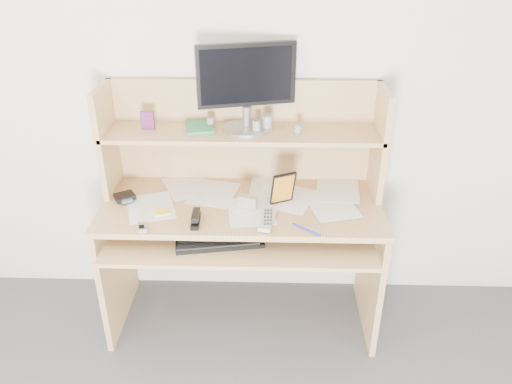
{
  "coord_description": "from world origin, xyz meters",
  "views": [
    {
      "loc": [
        0.13,
        -0.7,
        1.98
      ],
      "look_at": [
        0.07,
        1.43,
        0.84
      ],
      "focal_mm": 35.0,
      "sensor_mm": 36.0,
      "label": 1
    }
  ],
  "objects_px": {
    "keyboard": "(220,241)",
    "tv_remote": "(268,219)",
    "desk": "(243,205)",
    "monitor": "(247,84)",
    "game_case": "(283,188)"
  },
  "relations": [
    {
      "from": "keyboard",
      "to": "game_case",
      "type": "bearing_deg",
      "value": 24.49
    },
    {
      "from": "tv_remote",
      "to": "game_case",
      "type": "height_order",
      "value": "game_case"
    },
    {
      "from": "tv_remote",
      "to": "desk",
      "type": "bearing_deg",
      "value": 128.08
    },
    {
      "from": "monitor",
      "to": "tv_remote",
      "type": "bearing_deg",
      "value": -88.06
    },
    {
      "from": "tv_remote",
      "to": "monitor",
      "type": "xyz_separation_m",
      "value": [
        -0.11,
        0.37,
        0.54
      ]
    },
    {
      "from": "keyboard",
      "to": "monitor",
      "type": "relative_size",
      "value": 0.91
    },
    {
      "from": "keyboard",
      "to": "tv_remote",
      "type": "relative_size",
      "value": 2.17
    },
    {
      "from": "tv_remote",
      "to": "game_case",
      "type": "xyz_separation_m",
      "value": [
        0.07,
        0.17,
        0.08
      ]
    },
    {
      "from": "desk",
      "to": "tv_remote",
      "type": "bearing_deg",
      "value": -62.61
    },
    {
      "from": "keyboard",
      "to": "tv_remote",
      "type": "height_order",
      "value": "tv_remote"
    },
    {
      "from": "keyboard",
      "to": "tv_remote",
      "type": "xyz_separation_m",
      "value": [
        0.23,
        0.03,
        0.1
      ]
    },
    {
      "from": "keyboard",
      "to": "game_case",
      "type": "xyz_separation_m",
      "value": [
        0.3,
        0.21,
        0.18
      ]
    },
    {
      "from": "desk",
      "to": "monitor",
      "type": "relative_size",
      "value": 2.93
    },
    {
      "from": "desk",
      "to": "tv_remote",
      "type": "distance_m",
      "value": 0.3
    },
    {
      "from": "tv_remote",
      "to": "monitor",
      "type": "relative_size",
      "value": 0.42
    }
  ]
}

